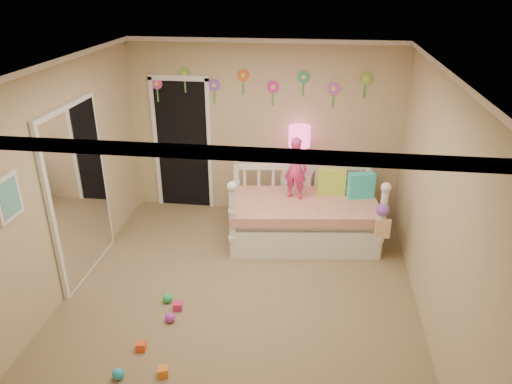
# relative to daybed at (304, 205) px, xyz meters

# --- Properties ---
(floor) EXTENTS (4.00, 4.50, 0.01)m
(floor) POSITION_rel_daybed_xyz_m (-0.66, -1.37, -0.54)
(floor) COLOR #7F684C
(floor) RESTS_ON ground
(ceiling) EXTENTS (4.00, 4.50, 0.01)m
(ceiling) POSITION_rel_daybed_xyz_m (-0.66, -1.37, 2.06)
(ceiling) COLOR white
(ceiling) RESTS_ON floor
(back_wall) EXTENTS (4.00, 0.01, 2.60)m
(back_wall) POSITION_rel_daybed_xyz_m (-0.66, 0.88, 0.76)
(back_wall) COLOR tan
(back_wall) RESTS_ON floor
(left_wall) EXTENTS (0.01, 4.50, 2.60)m
(left_wall) POSITION_rel_daybed_xyz_m (-2.66, -1.37, 0.76)
(left_wall) COLOR tan
(left_wall) RESTS_ON floor
(right_wall) EXTENTS (0.01, 4.50, 2.60)m
(right_wall) POSITION_rel_daybed_xyz_m (1.34, -1.37, 0.76)
(right_wall) COLOR tan
(right_wall) RESTS_ON floor
(crown_molding) EXTENTS (4.00, 4.50, 0.06)m
(crown_molding) POSITION_rel_daybed_xyz_m (-0.66, -1.37, 2.03)
(crown_molding) COLOR white
(crown_molding) RESTS_ON ceiling
(daybed) EXTENTS (2.12, 1.31, 1.09)m
(daybed) POSITION_rel_daybed_xyz_m (0.00, 0.00, 0.00)
(daybed) COLOR white
(daybed) RESTS_ON floor
(pillow_turquoise) EXTENTS (0.37, 0.22, 0.35)m
(pillow_turquoise) POSITION_rel_daybed_xyz_m (0.75, 0.21, 0.24)
(pillow_turquoise) COLOR #28CCC8
(pillow_turquoise) RESTS_ON daybed
(pillow_lime) EXTENTS (0.39, 0.15, 0.36)m
(pillow_lime) POSITION_rel_daybed_xyz_m (0.35, 0.27, 0.24)
(pillow_lime) COLOR #BBE144
(pillow_lime) RESTS_ON daybed
(child) EXTENTS (0.36, 0.29, 0.86)m
(child) POSITION_rel_daybed_xyz_m (-0.14, 0.09, 0.49)
(child) COLOR #F33787
(child) RESTS_ON daybed
(nightstand) EXTENTS (0.49, 0.40, 0.74)m
(nightstand) POSITION_rel_daybed_xyz_m (-0.13, 0.70, -0.17)
(nightstand) COLOR white
(nightstand) RESTS_ON floor
(table_lamp) EXTENTS (0.31, 0.31, 0.69)m
(table_lamp) POSITION_rel_daybed_xyz_m (-0.13, 0.70, 0.65)
(table_lamp) COLOR #F02060
(table_lamp) RESTS_ON nightstand
(closet_doorway) EXTENTS (0.90, 0.04, 2.07)m
(closet_doorway) POSITION_rel_daybed_xyz_m (-1.91, 0.87, 0.49)
(closet_doorway) COLOR black
(closet_doorway) RESTS_ON back_wall
(flower_decals) EXTENTS (3.40, 0.02, 0.50)m
(flower_decals) POSITION_rel_daybed_xyz_m (-0.75, 0.87, 1.40)
(flower_decals) COLOR #B2668C
(flower_decals) RESTS_ON back_wall
(mirror_closet) EXTENTS (0.07, 1.30, 2.10)m
(mirror_closet) POSITION_rel_daybed_xyz_m (-2.62, -1.07, 0.51)
(mirror_closet) COLOR white
(mirror_closet) RESTS_ON left_wall
(wall_picture) EXTENTS (0.05, 0.34, 0.42)m
(wall_picture) POSITION_rel_daybed_xyz_m (-2.63, -2.27, 1.01)
(wall_picture) COLOR white
(wall_picture) RESTS_ON left_wall
(hanging_bag) EXTENTS (0.20, 0.16, 0.36)m
(hanging_bag) POSITION_rel_daybed_xyz_m (0.95, -0.58, 0.12)
(hanging_bag) COLOR beige
(hanging_bag) RESTS_ON daybed
(toy_scatter) EXTENTS (1.14, 1.48, 0.11)m
(toy_scatter) POSITION_rel_daybed_xyz_m (-1.39, -2.21, -0.49)
(toy_scatter) COLOR #996666
(toy_scatter) RESTS_ON floor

